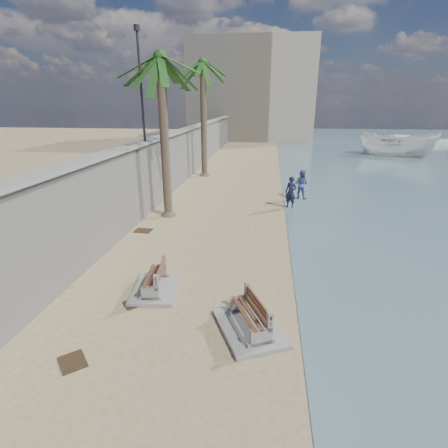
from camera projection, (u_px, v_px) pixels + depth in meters
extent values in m
plane|color=tan|center=(203.00, 404.00, 6.66)|extent=(140.00, 140.00, 0.00)
cube|color=gray|center=(183.00, 156.00, 25.43)|extent=(0.45, 70.00, 3.50)
cube|color=gray|center=(182.00, 130.00, 24.83)|extent=(0.80, 70.00, 0.12)
cube|color=#B7AA93|center=(252.00, 91.00, 53.26)|extent=(18.00, 12.00, 14.00)
cube|color=gray|center=(155.00, 289.00, 10.69)|extent=(1.54, 2.07, 0.10)
cube|color=gray|center=(249.00, 328.00, 8.83)|extent=(2.10, 2.42, 0.11)
cylinder|color=brown|center=(165.00, 142.00, 16.52)|extent=(0.42, 0.42, 7.34)
cylinder|color=brown|center=(204.00, 122.00, 25.96)|extent=(0.44, 0.44, 8.14)
cylinder|color=#2D2D33|center=(141.00, 87.00, 16.49)|extent=(0.12, 0.12, 5.00)
cylinder|color=#2D2D33|center=(137.00, 28.00, 15.66)|extent=(0.28, 0.28, 0.25)
imported|color=#151B3B|center=(291.00, 190.00, 18.71)|extent=(0.86, 0.76, 1.97)
imported|color=#495A98|center=(301.00, 183.00, 20.60)|extent=(1.15, 1.05, 1.92)
imported|color=silver|center=(398.00, 143.00, 36.93)|extent=(4.00, 3.97, 3.42)
cube|color=#382616|center=(73.00, 362.00, 7.73)|extent=(0.83, 0.84, 0.03)
cube|color=#382616|center=(143.00, 231.00, 15.62)|extent=(0.78, 0.64, 0.03)
cube|color=#382616|center=(131.00, 304.00, 9.93)|extent=(0.61, 0.62, 0.03)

